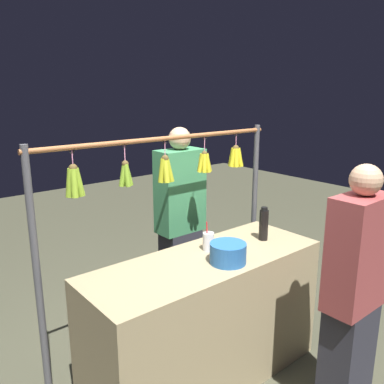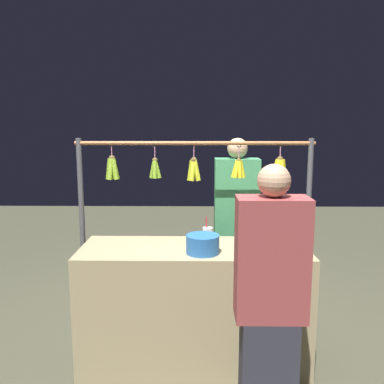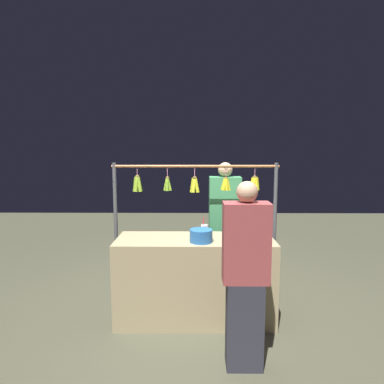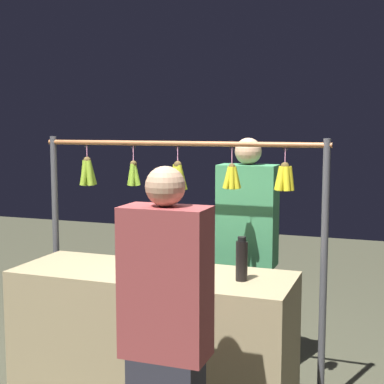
{
  "view_description": "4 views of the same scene",
  "coord_description": "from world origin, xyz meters",
  "px_view_note": "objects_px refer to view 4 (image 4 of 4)",
  "views": [
    {
      "loc": [
        1.62,
        1.8,
        1.96
      ],
      "look_at": [
        0.12,
        0.0,
        1.36
      ],
      "focal_mm": 37.75,
      "sensor_mm": 36.0,
      "label": 1
    },
    {
      "loc": [
        -0.02,
        2.85,
        1.77
      ],
      "look_at": [
        0.01,
        0.0,
        1.31
      ],
      "focal_mm": 37.87,
      "sensor_mm": 36.0,
      "label": 2
    },
    {
      "loc": [
        0.0,
        3.44,
        1.84
      ],
      "look_at": [
        0.03,
        0.0,
        1.39
      ],
      "focal_mm": 31.33,
      "sensor_mm": 36.0,
      "label": 3
    },
    {
      "loc": [
        -1.34,
        3.02,
        1.76
      ],
      "look_at": [
        -0.25,
        0.0,
        1.38
      ],
      "focal_mm": 53.71,
      "sensor_mm": 36.0,
      "label": 4
    }
  ],
  "objects_px": {
    "drink_cup": "(174,259)",
    "vendor_person": "(247,260)",
    "blue_bucket": "(153,267)",
    "water_bottle": "(242,260)",
    "customer_person": "(166,349)"
  },
  "relations": [
    {
      "from": "drink_cup",
      "to": "vendor_person",
      "type": "height_order",
      "value": "vendor_person"
    },
    {
      "from": "blue_bucket",
      "to": "vendor_person",
      "type": "bearing_deg",
      "value": -109.6
    },
    {
      "from": "blue_bucket",
      "to": "vendor_person",
      "type": "height_order",
      "value": "vendor_person"
    },
    {
      "from": "customer_person",
      "to": "vendor_person",
      "type": "bearing_deg",
      "value": -88.67
    },
    {
      "from": "vendor_person",
      "to": "water_bottle",
      "type": "bearing_deg",
      "value": 102.11
    },
    {
      "from": "blue_bucket",
      "to": "vendor_person",
      "type": "relative_size",
      "value": 0.14
    },
    {
      "from": "drink_cup",
      "to": "vendor_person",
      "type": "relative_size",
      "value": 0.12
    },
    {
      "from": "blue_bucket",
      "to": "vendor_person",
      "type": "distance_m",
      "value": 0.96
    },
    {
      "from": "water_bottle",
      "to": "customer_person",
      "type": "relative_size",
      "value": 0.16
    },
    {
      "from": "blue_bucket",
      "to": "water_bottle",
      "type": "bearing_deg",
      "value": -165.63
    },
    {
      "from": "blue_bucket",
      "to": "drink_cup",
      "type": "height_order",
      "value": "drink_cup"
    },
    {
      "from": "water_bottle",
      "to": "vendor_person",
      "type": "bearing_deg",
      "value": -77.89
    },
    {
      "from": "drink_cup",
      "to": "vendor_person",
      "type": "distance_m",
      "value": 0.73
    },
    {
      "from": "drink_cup",
      "to": "water_bottle",
      "type": "bearing_deg",
      "value": 166.58
    },
    {
      "from": "drink_cup",
      "to": "blue_bucket",
      "type": "bearing_deg",
      "value": 79.94
    }
  ]
}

